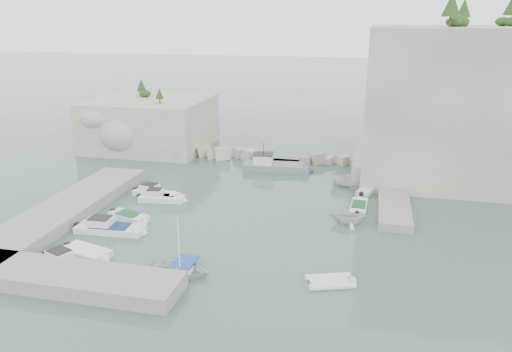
% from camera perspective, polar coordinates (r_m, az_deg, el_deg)
% --- Properties ---
extents(ground, '(400.00, 400.00, 0.00)m').
position_cam_1_polar(ground, '(44.96, -1.77, -5.92)').
color(ground, '#406155').
rests_on(ground, ground).
extents(cliff_east, '(26.00, 22.00, 17.00)m').
position_cam_1_polar(cliff_east, '(64.61, 24.25, 7.71)').
color(cliff_east, beige).
rests_on(cliff_east, ground).
extents(cliff_terrace, '(8.00, 10.00, 2.50)m').
position_cam_1_polar(cliff_terrace, '(60.17, 14.85, 0.94)').
color(cliff_terrace, beige).
rests_on(cliff_terrace, ground).
extents(outcrop_west, '(16.00, 14.00, 7.00)m').
position_cam_1_polar(outcrop_west, '(73.16, -11.97, 5.90)').
color(outcrop_west, beige).
rests_on(outcrop_west, ground).
extents(quay_west, '(5.00, 24.00, 1.10)m').
position_cam_1_polar(quay_west, '(50.80, -20.98, -3.63)').
color(quay_west, '#9E9689').
rests_on(quay_west, ground).
extents(quay_south, '(18.00, 4.00, 1.10)m').
position_cam_1_polar(quay_south, '(38.49, -21.71, -10.67)').
color(quay_south, '#9E9689').
rests_on(quay_south, ground).
extents(ledge_east, '(3.00, 16.00, 0.80)m').
position_cam_1_polar(ledge_east, '(52.84, 15.44, -2.43)').
color(ledge_east, '#9E9689').
rests_on(ledge_east, ground).
extents(breakwater, '(28.00, 3.00, 1.40)m').
position_cam_1_polar(breakwater, '(65.21, 2.38, 2.31)').
color(breakwater, beige).
rests_on(breakwater, ground).
extents(motorboat_a, '(5.74, 2.60, 1.40)m').
position_cam_1_polar(motorboat_a, '(53.52, -11.32, -2.31)').
color(motorboat_a, white).
rests_on(motorboat_a, ground).
extents(motorboat_b, '(5.26, 2.35, 1.40)m').
position_cam_1_polar(motorboat_b, '(52.14, -10.71, -2.82)').
color(motorboat_b, white).
rests_on(motorboat_b, ground).
extents(motorboat_c, '(4.61, 2.81, 0.70)m').
position_cam_1_polar(motorboat_c, '(48.20, -14.32, -4.82)').
color(motorboat_c, silver).
rests_on(motorboat_c, ground).
extents(motorboat_d, '(6.78, 2.44, 1.40)m').
position_cam_1_polar(motorboat_d, '(45.93, -16.26, -6.14)').
color(motorboat_d, white).
rests_on(motorboat_d, ground).
extents(motorboat_e, '(4.79, 2.95, 0.70)m').
position_cam_1_polar(motorboat_e, '(42.24, -18.81, -8.57)').
color(motorboat_e, white).
rests_on(motorboat_e, ground).
extents(motorboat_f, '(5.86, 3.70, 1.40)m').
position_cam_1_polar(motorboat_f, '(40.69, -20.79, -9.84)').
color(motorboat_f, silver).
rests_on(motorboat_f, ground).
extents(rowboat, '(4.60, 3.33, 0.94)m').
position_cam_1_polar(rowboat, '(37.79, -8.65, -11.00)').
color(rowboat, white).
rests_on(rowboat, ground).
extents(inflatable_dinghy, '(4.02, 2.87, 0.44)m').
position_cam_1_polar(inflatable_dinghy, '(36.53, 8.45, -12.08)').
color(inflatable_dinghy, silver).
rests_on(inflatable_dinghy, ground).
extents(tender_east_a, '(3.78, 3.39, 1.78)m').
position_cam_1_polar(tender_east_a, '(46.61, 10.52, -5.35)').
color(tender_east_a, silver).
rests_on(tender_east_a, ground).
extents(tender_east_b, '(1.66, 4.50, 0.70)m').
position_cam_1_polar(tender_east_b, '(49.98, 11.63, -3.80)').
color(tender_east_b, white).
rests_on(tender_east_b, ground).
extents(tender_east_c, '(2.52, 4.44, 0.70)m').
position_cam_1_polar(tender_east_c, '(55.02, 12.59, -1.84)').
color(tender_east_c, silver).
rests_on(tender_east_c, ground).
extents(tender_east_d, '(4.47, 2.84, 1.62)m').
position_cam_1_polar(tender_east_d, '(56.26, 10.53, -1.27)').
color(tender_east_d, silver).
rests_on(tender_east_d, ground).
extents(work_boat, '(9.06, 3.48, 2.20)m').
position_cam_1_polar(work_boat, '(61.43, 2.32, 0.66)').
color(work_boat, slate).
rests_on(work_boat, ground).
extents(rowboat_mast, '(0.10, 0.10, 4.20)m').
position_cam_1_polar(rowboat_mast, '(36.64, -8.83, -7.47)').
color(rowboat_mast, white).
rests_on(rowboat_mast, rowboat).
extents(vegetation, '(53.48, 13.88, 13.40)m').
position_cam_1_polar(vegetation, '(64.52, 20.44, 16.60)').
color(vegetation, '#1E4219').
rests_on(vegetation, ground).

